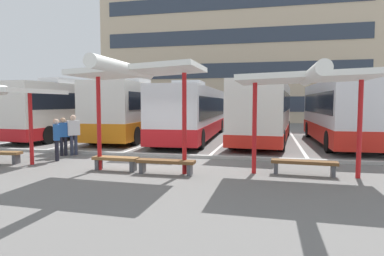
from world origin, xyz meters
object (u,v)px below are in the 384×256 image
(waiting_shelter_2, at_px, (307,80))
(waiting_passenger_2, at_px, (73,132))
(bench_2, at_px, (166,163))
(waiting_shelter_1, at_px, (137,74))
(coach_bus_0, at_px, (75,110))
(waiting_passenger_0, at_px, (56,137))
(waiting_passenger_1, at_px, (63,134))
(coach_bus_4, at_px, (341,113))
(bench_3, at_px, (304,164))
(coach_bus_3, at_px, (265,111))
(coach_bus_1, at_px, (142,111))
(coach_bus_2, at_px, (194,113))
(bench_1, at_px, (116,160))

(waiting_shelter_2, xyz_separation_m, waiting_passenger_2, (-9.24, 2.34, -1.92))
(bench_2, xyz_separation_m, waiting_shelter_2, (4.24, 0.45, 2.59))
(waiting_shelter_1, height_order, waiting_passenger_2, waiting_shelter_1)
(coach_bus_0, distance_m, waiting_passenger_0, 9.65)
(coach_bus_0, xyz_separation_m, waiting_passenger_2, (4.33, -7.10, -0.74))
(coach_bus_0, xyz_separation_m, waiting_passenger_0, (4.48, -8.51, -0.81))
(waiting_shelter_2, bearing_deg, waiting_passenger_1, 167.62)
(coach_bus_4, distance_m, bench_3, 9.13)
(coach_bus_3, relative_size, waiting_shelter_2, 2.23)
(coach_bus_1, bearing_deg, bench_3, -47.31)
(waiting_shelter_1, xyz_separation_m, waiting_passenger_2, (-4.10, 2.89, -2.15))
(waiting_shelter_1, bearing_deg, coach_bus_0, 130.17)
(coach_bus_0, xyz_separation_m, bench_3, (13.57, -9.04, -1.41))
(coach_bus_3, bearing_deg, coach_bus_4, -7.02)
(coach_bus_1, xyz_separation_m, waiting_shelter_1, (4.19, -11.05, 1.45))
(bench_3, xyz_separation_m, waiting_passenger_1, (-9.58, 1.71, 0.59))
(coach_bus_2, distance_m, waiting_shelter_2, 11.46)
(coach_bus_1, distance_m, waiting_passenger_2, 8.19)
(bench_1, bearing_deg, waiting_shelter_2, 2.59)
(coach_bus_0, relative_size, waiting_shelter_2, 2.24)
(coach_bus_1, relative_size, waiting_shelter_1, 2.87)
(coach_bus_2, bearing_deg, waiting_passenger_2, -115.45)
(coach_bus_0, xyz_separation_m, coach_bus_4, (16.22, -0.42, -0.05))
(coach_bus_1, relative_size, waiting_shelter_2, 2.47)
(coach_bus_2, xyz_separation_m, waiting_shelter_1, (0.51, -10.44, 1.57))
(coach_bus_1, distance_m, coach_bus_2, 3.73)
(coach_bus_3, bearing_deg, waiting_passenger_1, -137.99)
(coach_bus_2, xyz_separation_m, bench_2, (1.41, -10.34, -1.25))
(coach_bus_1, distance_m, bench_1, 11.35)
(bench_2, relative_size, waiting_passenger_0, 1.15)
(waiting_shelter_1, bearing_deg, waiting_passenger_2, 144.83)
(coach_bus_0, relative_size, coach_bus_1, 0.91)
(bench_2, relative_size, waiting_passenger_2, 1.08)
(waiting_passenger_1, bearing_deg, waiting_shelter_2, -12.38)
(coach_bus_0, bearing_deg, coach_bus_1, 14.13)
(coach_bus_0, height_order, bench_2, coach_bus_0)
(coach_bus_2, relative_size, coach_bus_4, 1.24)
(waiting_passenger_2, bearing_deg, bench_3, -11.90)
(coach_bus_3, xyz_separation_m, waiting_shelter_2, (1.36, -9.51, 1.19))
(coach_bus_2, distance_m, coach_bus_4, 8.35)
(coach_bus_2, relative_size, bench_1, 8.05)
(coach_bus_4, xyz_separation_m, waiting_passenger_1, (-12.23, -6.91, -0.76))
(bench_2, bearing_deg, coach_bus_2, 97.78)
(bench_3, relative_size, waiting_passenger_1, 1.24)
(coach_bus_2, bearing_deg, coach_bus_1, 170.45)
(coach_bus_4, bearing_deg, waiting_shelter_2, -106.39)
(bench_2, bearing_deg, waiting_passenger_1, 154.41)
(coach_bus_4, xyz_separation_m, bench_1, (-8.69, -9.29, -1.36))
(bench_1, distance_m, waiting_passenger_0, 3.33)
(waiting_passenger_0, bearing_deg, waiting_passenger_1, 112.78)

